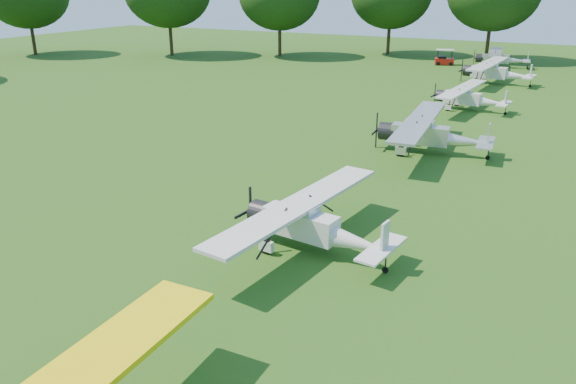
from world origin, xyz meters
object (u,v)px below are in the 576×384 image
aircraft_3 (311,223)px  golf_cart (444,60)px  aircraft_7 (500,58)px  aircraft_5 (468,97)px  aircraft_4 (429,132)px  aircraft_6 (495,71)px

aircraft_3 → golf_cart: aircraft_3 is taller
aircraft_7 → aircraft_5: bearing=-94.6°
aircraft_5 → golf_cart: size_ratio=3.96×
aircraft_3 → golf_cart: 51.44m
aircraft_4 → aircraft_7: (-0.78, 37.28, -0.12)m
aircraft_3 → aircraft_7: bearing=97.7°
aircraft_4 → aircraft_6: (0.15, 25.84, 0.01)m
aircraft_3 → aircraft_5: bearing=95.9°
aircraft_5 → aircraft_7: (-0.78, 24.50, 0.06)m
aircraft_5 → golf_cart: (-6.91, 23.73, -0.47)m
aircraft_4 → golf_cart: aircraft_4 is taller
aircraft_4 → aircraft_7: aircraft_4 is taller
aircraft_3 → aircraft_5: (0.91, 27.35, -0.08)m
aircraft_3 → aircraft_4: bearing=94.2°
aircraft_5 → aircraft_6: size_ratio=0.85×
golf_cart → aircraft_5: bearing=-90.8°
aircraft_7 → golf_cart: size_ratio=4.19×
aircraft_7 → golf_cart: (-6.13, -0.77, -0.53)m
golf_cart → aircraft_7: bearing=-9.8°
aircraft_5 → aircraft_4: bearing=-83.7°
aircraft_4 → golf_cart: size_ratio=4.63×
aircraft_4 → golf_cart: 37.17m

